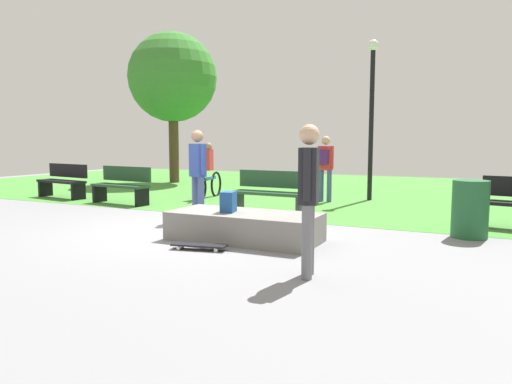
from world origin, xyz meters
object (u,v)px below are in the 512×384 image
at_px(concrete_ledge, 244,226).
at_px(cyclist_on_bicycle, 209,175).
at_px(skateboard_by_ledge, 199,245).
at_px(tree_young_birch, 173,78).
at_px(park_bench_far_right, 122,184).
at_px(park_bench_near_path, 63,180).
at_px(pedestrian_with_backpack, 325,163).
at_px(park_bench_by_oak, 270,191).
at_px(skater_watching, 198,168).
at_px(lamp_post, 372,103).
at_px(trash_bin, 470,209).
at_px(skater_performing_trick, 309,188).
at_px(backpack_on_ledge, 228,202).

distance_m(concrete_ledge, cyclist_on_bicycle, 5.49).
xyz_separation_m(skateboard_by_ledge, tree_young_birch, (-6.69, 8.84, 3.71)).
xyz_separation_m(park_bench_far_right, cyclist_on_bicycle, (1.33, 1.85, 0.15)).
distance_m(park_bench_far_right, tree_young_birch, 6.81).
distance_m(park_bench_near_path, pedestrian_with_backpack, 7.00).
bearing_deg(cyclist_on_bicycle, park_bench_by_oak, -34.42).
bearing_deg(pedestrian_with_backpack, park_bench_by_oak, -99.92).
bearing_deg(skater_watching, pedestrian_with_backpack, 69.47).
distance_m(skater_watching, cyclist_on_bicycle, 3.47).
relative_size(skater_watching, park_bench_by_oak, 1.08).
distance_m(concrete_ledge, pedestrian_with_backpack, 5.09).
xyz_separation_m(concrete_ledge, pedestrian_with_backpack, (-0.29, 5.02, 0.77)).
distance_m(lamp_post, cyclist_on_bicycle, 4.61).
xyz_separation_m(skater_watching, trash_bin, (4.82, 0.44, -0.56)).
bearing_deg(trash_bin, pedestrian_with_backpack, 136.43).
height_order(skater_performing_trick, park_bench_by_oak, skater_performing_trick).
bearing_deg(skateboard_by_ledge, lamp_post, 82.10).
relative_size(skater_watching, park_bench_near_path, 1.06).
relative_size(skater_performing_trick, pedestrian_with_backpack, 1.04).
distance_m(park_bench_far_right, lamp_post, 6.57).
relative_size(backpack_on_ledge, park_bench_by_oak, 0.20).
xyz_separation_m(skateboard_by_ledge, park_bench_far_right, (-4.35, 3.36, 0.42)).
xyz_separation_m(skateboard_by_ledge, trash_bin, (3.43, 2.61, 0.40)).
distance_m(skater_performing_trick, skater_watching, 4.25).
bearing_deg(tree_young_birch, pedestrian_with_backpack, -23.90).
bearing_deg(park_bench_far_right, concrete_ledge, -28.51).
xyz_separation_m(concrete_ledge, park_bench_near_path, (-6.90, 2.79, 0.26)).
bearing_deg(cyclist_on_bicycle, lamp_post, 21.06).
xyz_separation_m(park_bench_near_path, lamp_post, (7.55, 3.09, 2.00)).
bearing_deg(park_bench_by_oak, park_bench_far_right, -178.89).
distance_m(skater_performing_trick, lamp_post, 7.53).
bearing_deg(skater_performing_trick, tree_young_birch, 132.14).
bearing_deg(park_bench_near_path, tree_young_birch, 90.88).
distance_m(backpack_on_ledge, skater_watching, 2.04).
height_order(backpack_on_ledge, trash_bin, trash_bin).
xyz_separation_m(park_bench_far_right, pedestrian_with_backpack, (4.34, 2.51, 0.51)).
height_order(park_bench_far_right, cyclist_on_bicycle, cyclist_on_bicycle).
bearing_deg(lamp_post, tree_young_birch, 164.56).
relative_size(backpack_on_ledge, trash_bin, 0.35).
bearing_deg(skater_performing_trick, trash_bin, 63.64).
distance_m(park_bench_far_right, park_bench_near_path, 2.28).
bearing_deg(park_bench_far_right, pedestrian_with_backpack, 30.00).
height_order(skateboard_by_ledge, pedestrian_with_backpack, pedestrian_with_backpack).
distance_m(skater_performing_trick, skateboard_by_ledge, 2.15).
bearing_deg(concrete_ledge, tree_young_birch, 131.15).
bearing_deg(park_bench_far_right, park_bench_by_oak, 1.11).
bearing_deg(skateboard_by_ledge, trash_bin, 37.26).
relative_size(backpack_on_ledge, tree_young_birch, 0.06).
xyz_separation_m(tree_young_birch, trash_bin, (10.12, -6.23, -3.32)).
bearing_deg(park_bench_near_path, park_bench_by_oak, -1.80).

